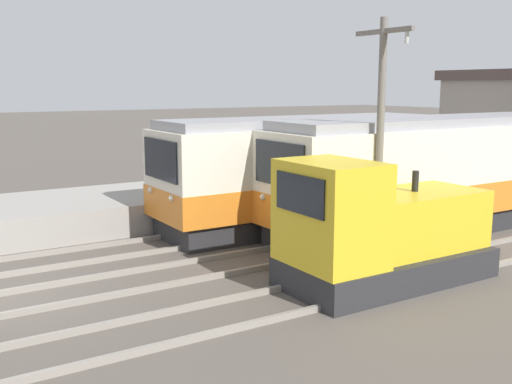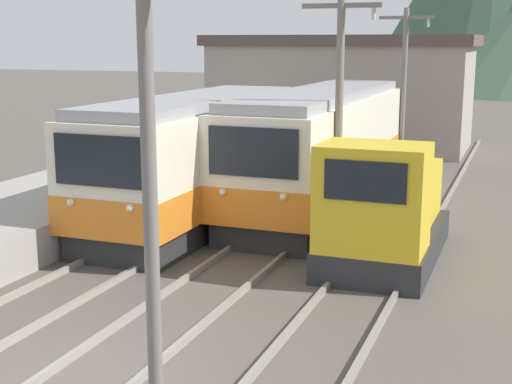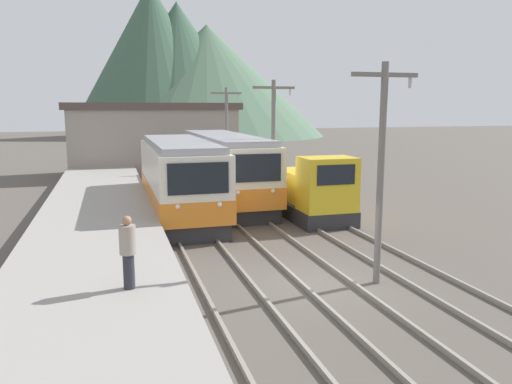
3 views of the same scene
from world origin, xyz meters
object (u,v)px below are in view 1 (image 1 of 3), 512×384
commuter_train_left (303,176)px  commuter_train_center (436,178)px  shunting_locomotive (379,233)px  catenary_mast_mid (380,130)px

commuter_train_left → commuter_train_center: bearing=48.7°
shunting_locomotive → commuter_train_center: bearing=119.8°
commuter_train_center → shunting_locomotive: commuter_train_center is taller
commuter_train_left → shunting_locomotive: 6.17m
commuter_train_center → shunting_locomotive: size_ratio=2.35×
shunting_locomotive → catenary_mast_mid: bearing=137.9°
commuter_train_left → catenary_mast_mid: size_ratio=1.62×
commuter_train_center → catenary_mast_mid: (1.51, -3.90, 1.78)m
commuter_train_left → catenary_mast_mid: 4.72m
shunting_locomotive → catenary_mast_mid: 3.03m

